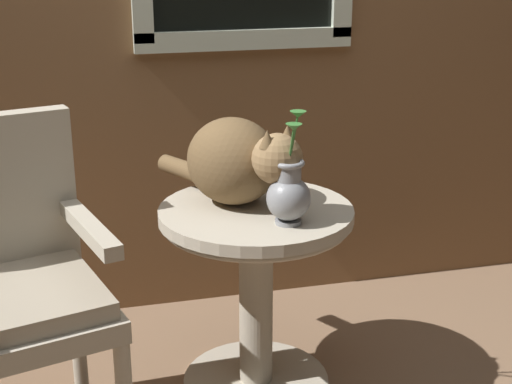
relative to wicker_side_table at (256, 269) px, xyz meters
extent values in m
cube|color=beige|center=(0.12, 0.62, 0.60)|extent=(0.79, 0.03, 0.07)
cylinder|color=#B2A893|center=(0.00, 0.00, -0.40)|extent=(0.46, 0.46, 0.03)
cylinder|color=#B2A893|center=(0.00, 0.00, -0.11)|extent=(0.10, 0.10, 0.54)
cylinder|color=#B2A893|center=(0.00, 0.00, 0.18)|extent=(0.58, 0.58, 0.03)
torus|color=#B2A893|center=(0.00, 0.00, 0.15)|extent=(0.56, 0.56, 0.02)
cylinder|color=#B2A893|center=(-0.54, 0.09, -0.21)|extent=(0.04, 0.04, 0.40)
cube|color=#B2A893|center=(-0.71, -0.17, 0.02)|extent=(0.62, 0.58, 0.06)
cube|color=tan|center=(-0.71, -0.17, 0.07)|extent=(0.57, 0.53, 0.05)
cube|color=#B2A893|center=(-0.49, -0.11, 0.23)|extent=(0.16, 0.42, 0.04)
ellipsoid|color=brown|center=(-0.05, 0.07, 0.32)|extent=(0.37, 0.38, 0.26)
sphere|color=olive|center=(0.04, -0.09, 0.37)|extent=(0.14, 0.14, 0.14)
cone|color=brown|center=(0.00, -0.11, 0.44)|extent=(0.05, 0.05, 0.05)
cone|color=brown|center=(0.07, -0.07, 0.44)|extent=(0.05, 0.05, 0.05)
cylinder|color=brown|center=(-0.16, 0.24, 0.25)|extent=(0.18, 0.25, 0.06)
cylinder|color=gray|center=(0.06, -0.14, 0.20)|extent=(0.07, 0.07, 0.01)
ellipsoid|color=gray|center=(0.06, -0.14, 0.27)|extent=(0.12, 0.12, 0.12)
cylinder|color=gray|center=(0.06, -0.14, 0.34)|extent=(0.07, 0.07, 0.05)
torus|color=gray|center=(0.06, -0.14, 0.37)|extent=(0.09, 0.09, 0.01)
cylinder|color=#387533|center=(0.06, -0.16, 0.44)|extent=(0.02, 0.04, 0.14)
cone|color=#387533|center=(0.07, -0.17, 0.51)|extent=(0.04, 0.04, 0.02)
cylinder|color=#387533|center=(0.05, -0.17, 0.43)|extent=(0.01, 0.06, 0.12)
cone|color=#387533|center=(0.05, -0.20, 0.48)|extent=(0.04, 0.04, 0.02)
camera|label=1|loc=(-0.52, -2.01, 0.96)|focal=52.70mm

